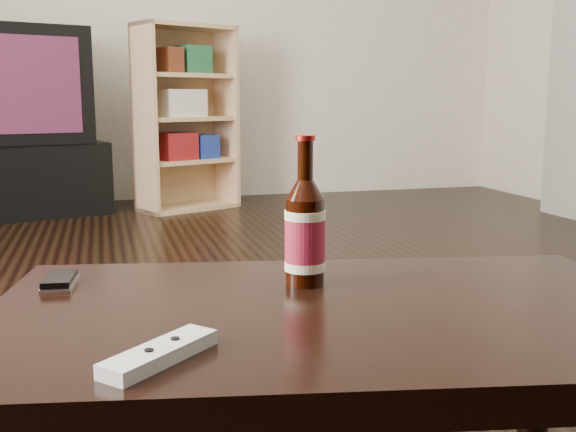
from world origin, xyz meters
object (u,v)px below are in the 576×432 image
object	(u,v)px
bookshelf	(184,115)
beer_bottle	(305,233)
coffee_table	(329,339)
phone	(60,281)
tv	(3,85)
tv_stand	(10,180)
remote	(160,353)

from	to	relation	value
bookshelf	beer_bottle	world-z (taller)	bookshelf
coffee_table	beer_bottle	world-z (taller)	beer_bottle
coffee_table	phone	size ratio (longest dim) A/B	11.13
tv	beer_bottle	xyz separation A→B (m)	(0.87, -3.28, -0.30)
coffee_table	beer_bottle	xyz separation A→B (m)	(0.00, 0.13, 0.14)
tv_stand	bookshelf	distance (m)	1.12
tv_stand	beer_bottle	xyz separation A→B (m)	(0.87, -3.28, 0.26)
bookshelf	remote	bearing A→B (deg)	-121.88
phone	coffee_table	bearing A→B (deg)	-23.20
bookshelf	phone	xyz separation A→B (m)	(-0.59, -3.16, -0.20)
tv_stand	beer_bottle	size ratio (longest dim) A/B	4.32
coffee_table	phone	world-z (taller)	phone
tv_stand	coffee_table	distance (m)	3.52
tv	coffee_table	bearing A→B (deg)	-92.71
phone	remote	xyz separation A→B (m)	(0.14, -0.39, 0.00)
beer_bottle	tv_stand	bearing A→B (deg)	104.90
tv_stand	phone	bearing A→B (deg)	-98.68
bookshelf	remote	xyz separation A→B (m)	(-0.46, -3.55, -0.20)
tv	beer_bottle	bearing A→B (deg)	-92.13
tv_stand	bookshelf	world-z (taller)	bookshelf
tv	coffee_table	distance (m)	3.55
tv	coffee_table	size ratio (longest dim) A/B	0.91
bookshelf	phone	distance (m)	3.22
bookshelf	coffee_table	xyz separation A→B (m)	(-0.19, -3.40, -0.26)
coffee_table	tv	bearing A→B (deg)	104.31
bookshelf	tv_stand	bearing A→B (deg)	154.68
remote	coffee_table	bearing A→B (deg)	76.73
phone	bookshelf	bearing A→B (deg)	86.49
coffee_table	tv_stand	bearing A→B (deg)	104.31
tv_stand	remote	size ratio (longest dim) A/B	7.11
tv_stand	phone	distance (m)	3.21
tv_stand	bookshelf	size ratio (longest dim) A/B	0.95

